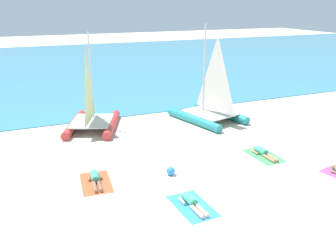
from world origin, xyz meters
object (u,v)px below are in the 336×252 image
object	(u,v)px
sailboat_teal	(209,107)
sunbather_leftmost	(96,179)
towel_center_right	(264,156)
beach_ball	(171,171)
sailboat_red	(92,116)
sunbather_center_right	(263,153)
sunbather_center_left	(192,202)
towel_center_left	(192,206)
towel_leftmost	(96,183)

from	to	relation	value
sailboat_teal	sunbather_leftmost	world-z (taller)	sailboat_teal
sunbather_leftmost	towel_center_right	distance (m)	7.48
beach_ball	sunbather_leftmost	bearing A→B (deg)	168.58
sailboat_red	sailboat_teal	size ratio (longest dim) A/B	0.94
sunbather_center_right	sunbather_center_left	bearing A→B (deg)	-152.75
sailboat_teal	sunbather_center_left	distance (m)	9.42
towel_center_right	towel_center_left	bearing A→B (deg)	-152.30
beach_ball	towel_center_right	bearing A→B (deg)	1.46
sailboat_red	sunbather_center_right	xyz separation A→B (m)	(6.30, -6.53, -0.63)
sailboat_teal	towel_leftmost	distance (m)	9.24
sunbather_leftmost	towel_leftmost	bearing A→B (deg)	-90.00
beach_ball	sailboat_red	bearing A→B (deg)	104.30
sunbather_leftmost	beach_ball	distance (m)	2.93
towel_center_left	towel_center_right	bearing A→B (deg)	27.70
sunbather_center_left	sunbather_center_right	bearing A→B (deg)	25.19
sailboat_red	beach_ball	xyz separation A→B (m)	(1.71, -6.71, -0.59)
towel_leftmost	sunbather_leftmost	xyz separation A→B (m)	(0.01, 0.07, 0.13)
sailboat_red	towel_center_right	distance (m)	9.15
towel_center_right	sunbather_center_right	size ratio (longest dim) A/B	1.22
towel_leftmost	sunbather_center_left	distance (m)	3.90
towel_leftmost	towel_center_left	world-z (taller)	same
sailboat_teal	sunbather_center_right	world-z (taller)	sailboat_teal
sunbather_leftmost	sunbather_center_left	bearing A→B (deg)	-42.68
sunbather_leftmost	towel_center_left	bearing A→B (deg)	-43.29
sunbather_center_left	towel_center_right	size ratio (longest dim) A/B	0.82
sunbather_center_left	sailboat_red	bearing A→B (deg)	96.68
sailboat_red	sunbather_center_left	xyz separation A→B (m)	(1.46, -9.07, -0.63)
sailboat_red	sunbather_leftmost	distance (m)	6.27
towel_leftmost	towel_center_right	xyz separation A→B (m)	(7.47, -0.40, 0.00)
sailboat_red	sunbather_center_left	bearing A→B (deg)	-58.71
towel_leftmost	sunbather_leftmost	size ratio (longest dim) A/B	1.21
towel_leftmost	towel_center_right	size ratio (longest dim) A/B	1.00
beach_ball	towel_leftmost	bearing A→B (deg)	169.88
sunbather_center_left	beach_ball	world-z (taller)	beach_ball
sailboat_red	towel_leftmost	distance (m)	6.35
towel_center_right	beach_ball	size ratio (longest dim) A/B	5.51
sailboat_teal	sunbather_leftmost	xyz separation A→B (m)	(-7.69, -4.98, -0.67)
sunbather_leftmost	sailboat_red	bearing A→B (deg)	84.73
sailboat_red	towel_center_left	world-z (taller)	sailboat_red
sunbather_center_right	beach_ball	size ratio (longest dim) A/B	4.52
sailboat_teal	beach_ball	distance (m)	7.38
towel_center_right	sunbather_center_right	xyz separation A→B (m)	(-0.00, 0.07, 0.13)
sailboat_teal	towel_center_right	world-z (taller)	sailboat_teal
sailboat_teal	towel_center_left	distance (m)	9.48
towel_center_left	sunbather_center_left	size ratio (longest dim) A/B	1.21
towel_center_left	sunbather_center_left	xyz separation A→B (m)	(-0.00, 0.07, 0.13)
sailboat_teal	sunbather_center_right	distance (m)	5.43
towel_center_right	towel_leftmost	bearing A→B (deg)	176.96
towel_leftmost	sunbather_leftmost	world-z (taller)	sunbather_leftmost
sailboat_teal	sunbather_leftmost	size ratio (longest dim) A/B	3.45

